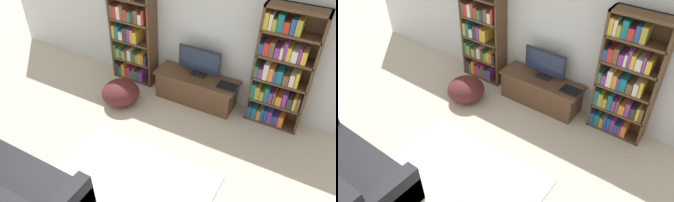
{
  "view_description": "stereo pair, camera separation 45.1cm",
  "coord_description": "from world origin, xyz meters",
  "views": [
    {
      "loc": [
        1.76,
        -0.28,
        3.49
      ],
      "look_at": [
        -0.02,
        2.89,
        0.7
      ],
      "focal_mm": 35.0,
      "sensor_mm": 36.0,
      "label": 1
    },
    {
      "loc": [
        2.14,
        -0.03,
        3.49
      ],
      "look_at": [
        -0.02,
        2.89,
        0.7
      ],
      "focal_mm": 35.0,
      "sensor_mm": 36.0,
      "label": 2
    }
  ],
  "objects": [
    {
      "name": "tv_stand",
      "position": [
        -0.06,
        3.93,
        0.25
      ],
      "size": [
        1.42,
        0.48,
        0.5
      ],
      "color": "brown",
      "rests_on": "ground_plane"
    },
    {
      "name": "bookshelf_right",
      "position": [
        1.22,
        4.05,
        0.92
      ],
      "size": [
        0.83,
        0.3,
        1.92
      ],
      "color": "#513823",
      "rests_on": "ground_plane"
    },
    {
      "name": "area_rug",
      "position": [
        -0.03,
        1.84,
        0.01
      ],
      "size": [
        2.11,
        1.5,
        0.02
      ],
      "color": "white",
      "rests_on": "ground_plane"
    },
    {
      "name": "laptop",
      "position": [
        0.5,
        3.9,
        0.51
      ],
      "size": [
        0.32,
        0.23,
        0.03
      ],
      "color": "#28282D",
      "rests_on": "tv_stand"
    },
    {
      "name": "television",
      "position": [
        -0.06,
        4.0,
        0.76
      ],
      "size": [
        0.73,
        0.16,
        0.49
      ],
      "color": "black",
      "rests_on": "tv_stand"
    },
    {
      "name": "wall_back",
      "position": [
        0.0,
        4.23,
        1.3
      ],
      "size": [
        8.8,
        0.06,
        2.6
      ],
      "color": "silver",
      "rests_on": "ground_plane"
    },
    {
      "name": "beanbag_ottoman",
      "position": [
        -1.15,
        3.25,
        0.21
      ],
      "size": [
        0.64,
        0.64,
        0.42
      ],
      "primitive_type": "ellipsoid",
      "color": "#4C1E1E",
      "rests_on": "ground_plane"
    },
    {
      "name": "bookshelf_left",
      "position": [
        -1.4,
        4.05,
        0.93
      ],
      "size": [
        0.83,
        0.3,
        1.92
      ],
      "color": "#513823",
      "rests_on": "ground_plane"
    },
    {
      "name": "couch_left_sectional",
      "position": [
        -1.12,
        0.92,
        0.27
      ],
      "size": [
        1.88,
        0.85,
        0.81
      ],
      "color": "black",
      "rests_on": "ground_plane"
    }
  ]
}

